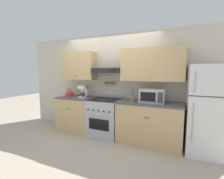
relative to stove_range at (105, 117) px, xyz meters
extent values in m
plane|color=#B2A38E|center=(0.00, -0.32, -0.46)|extent=(16.00, 16.00, 0.00)
cube|color=beige|center=(0.00, 0.38, 0.81)|extent=(5.20, 0.08, 2.55)
cube|color=tan|center=(-0.86, 0.18, 1.29)|extent=(0.94, 0.33, 0.74)
sphere|color=brown|center=(-0.86, 0.00, 1.02)|extent=(0.02, 0.02, 0.02)
cube|color=tan|center=(1.08, 0.18, 1.29)|extent=(1.38, 0.33, 0.74)
sphere|color=brown|center=(1.08, 0.00, 1.02)|extent=(0.02, 0.02, 0.02)
cube|color=#232326|center=(0.00, 0.16, 1.16)|extent=(0.76, 0.37, 0.13)
cube|color=black|center=(0.21, -0.03, 1.16)|extent=(0.18, 0.01, 0.06)
cube|color=tan|center=(0.00, 0.30, 0.80)|extent=(0.34, 0.07, 0.02)
cylinder|color=olive|center=(-0.14, 0.30, 0.84)|extent=(0.03, 0.03, 0.06)
cylinder|color=olive|center=(-0.07, 0.30, 0.84)|extent=(0.03, 0.03, 0.06)
cylinder|color=olive|center=(0.00, 0.30, 0.84)|extent=(0.03, 0.03, 0.06)
cylinder|color=olive|center=(0.07, 0.30, 0.84)|extent=(0.03, 0.03, 0.06)
cylinder|color=olive|center=(0.14, 0.30, 0.84)|extent=(0.03, 0.03, 0.06)
cube|color=tan|center=(-0.86, 0.02, -0.02)|extent=(0.94, 0.65, 0.89)
cube|color=#4C4C51|center=(-0.86, 0.02, 0.44)|extent=(0.96, 0.67, 0.03)
cylinder|color=brown|center=(-0.86, -0.32, 0.20)|extent=(0.10, 0.01, 0.01)
cube|color=tan|center=(1.08, 0.02, -0.02)|extent=(1.38, 0.65, 0.89)
cube|color=#4C4C51|center=(1.08, 0.02, 0.44)|extent=(1.40, 0.67, 0.03)
cylinder|color=brown|center=(1.08, -0.32, 0.20)|extent=(0.10, 0.01, 0.01)
cube|color=#ADAFB5|center=(0.00, 0.00, -0.01)|extent=(0.75, 0.67, 0.91)
cube|color=black|center=(0.00, -0.34, -0.08)|extent=(0.51, 0.01, 0.26)
cylinder|color=#ADAFB5|center=(0.00, -0.36, 0.10)|extent=(0.52, 0.02, 0.02)
cube|color=black|center=(0.00, 0.00, 0.45)|extent=(0.75, 0.67, 0.01)
cylinder|color=#232326|center=(-0.18, -0.16, 0.47)|extent=(0.11, 0.11, 0.02)
cylinder|color=#232326|center=(0.18, -0.16, 0.47)|extent=(0.11, 0.11, 0.02)
cylinder|color=#232326|center=(-0.18, 0.16, 0.47)|extent=(0.11, 0.11, 0.02)
cylinder|color=#232326|center=(0.18, 0.16, 0.47)|extent=(0.11, 0.11, 0.02)
cylinder|color=black|center=(-0.27, -0.35, 0.25)|extent=(0.03, 0.02, 0.03)
cylinder|color=black|center=(-0.13, -0.35, 0.25)|extent=(0.03, 0.02, 0.03)
cylinder|color=black|center=(0.00, -0.35, 0.25)|extent=(0.03, 0.02, 0.03)
cylinder|color=black|center=(0.13, -0.35, 0.25)|extent=(0.03, 0.02, 0.03)
cylinder|color=black|center=(0.27, -0.35, 0.25)|extent=(0.03, 0.02, 0.03)
cube|color=#ADAFB5|center=(0.00, 0.31, 0.49)|extent=(0.75, 0.04, 0.06)
cube|color=white|center=(2.17, -0.01, 0.40)|extent=(0.71, 0.69, 1.72)
cube|color=black|center=(2.17, -0.36, 0.71)|extent=(0.71, 0.01, 0.01)
cylinder|color=#ADAFB5|center=(1.90, -0.38, 0.95)|extent=(0.02, 0.02, 0.38)
cylinder|color=#ADAFB5|center=(1.90, -0.38, 0.22)|extent=(0.02, 0.02, 0.72)
cylinder|color=red|center=(-1.08, 0.00, 0.52)|extent=(0.19, 0.19, 0.12)
ellipsoid|color=red|center=(-1.08, 0.00, 0.58)|extent=(0.18, 0.18, 0.07)
sphere|color=black|center=(-1.08, 0.00, 0.62)|extent=(0.02, 0.02, 0.02)
cylinder|color=red|center=(-0.99, 0.00, 0.54)|extent=(0.12, 0.04, 0.10)
torus|color=black|center=(-1.08, 0.00, 0.60)|extent=(0.17, 0.01, 0.17)
cube|color=white|center=(-0.63, 0.00, 0.48)|extent=(0.19, 0.21, 0.03)
cube|color=white|center=(-0.63, 0.07, 0.61)|extent=(0.19, 0.08, 0.30)
cube|color=white|center=(-0.63, -0.01, 0.73)|extent=(0.19, 0.17, 0.07)
ellipsoid|color=#4C3323|center=(-0.63, -0.02, 0.55)|extent=(0.12, 0.12, 0.11)
cube|color=#ADAFB5|center=(1.13, 0.02, 0.61)|extent=(0.52, 0.36, 0.30)
cube|color=black|center=(1.07, -0.16, 0.61)|extent=(0.31, 0.01, 0.19)
cube|color=#38383D|center=(1.32, -0.16, 0.61)|extent=(0.10, 0.01, 0.21)
cylinder|color=#8E7051|center=(0.71, 0.00, 0.52)|extent=(0.10, 0.10, 0.12)
cylinder|color=olive|center=(0.70, -0.01, 0.66)|extent=(0.01, 0.05, 0.16)
cylinder|color=#28282B|center=(0.72, 0.00, 0.66)|extent=(0.01, 0.04, 0.16)
cylinder|color=#B2B2B7|center=(0.74, 0.01, 0.66)|extent=(0.01, 0.03, 0.16)
camera|label=1|loc=(1.57, -3.28, 1.11)|focal=24.00mm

